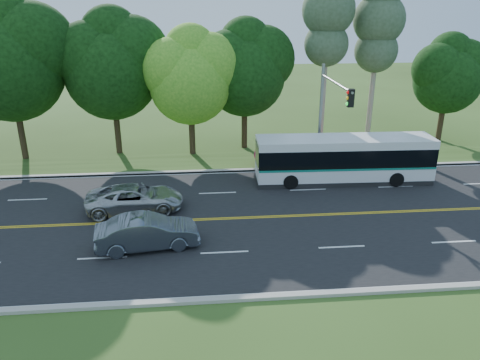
{
  "coord_description": "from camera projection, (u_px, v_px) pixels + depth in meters",
  "views": [
    {
      "loc": [
        -1.48,
        -22.23,
        10.95
      ],
      "look_at": [
        0.71,
        2.0,
        1.39
      ],
      "focal_mm": 35.0,
      "sensor_mm": 36.0,
      "label": 1
    }
  ],
  "objects": [
    {
      "name": "suv",
      "position": [
        135.0,
        198.0,
        25.38
      ],
      "size": [
        5.38,
        2.82,
        1.44
      ],
      "primitive_type": "imported",
      "rotation": [
        0.0,
        0.0,
        1.65
      ],
      "color": "#B3B6B8",
      "rests_on": "road"
    },
    {
      "name": "curb_north",
      "position": [
        223.0,
        171.0,
        31.33
      ],
      "size": [
        60.0,
        0.3,
        0.15
      ],
      "primitive_type": "cube",
      "color": "#ADA89C",
      "rests_on": "ground"
    },
    {
      "name": "traffic_signal",
      "position": [
        329.0,
        107.0,
        28.58
      ],
      "size": [
        0.42,
        6.1,
        7.0
      ],
      "color": "gray",
      "rests_on": "ground"
    },
    {
      "name": "lane_markings",
      "position": [
        228.0,
        218.0,
        24.71
      ],
      "size": [
        57.6,
        13.82,
        0.0
      ],
      "color": "gold",
      "rests_on": "road"
    },
    {
      "name": "bougainvillea_hedge",
      "position": [
        324.0,
        154.0,
        32.63
      ],
      "size": [
        9.5,
        2.25,
        1.5
      ],
      "color": "#A40D3E",
      "rests_on": "ground"
    },
    {
      "name": "ground",
      "position": [
        230.0,
        219.0,
        24.73
      ],
      "size": [
        120.0,
        120.0,
        0.0
      ],
      "primitive_type": "plane",
      "color": "#314C19",
      "rests_on": "ground"
    },
    {
      "name": "sedan",
      "position": [
        147.0,
        232.0,
        21.6
      ],
      "size": [
        4.91,
        2.31,
        1.56
      ],
      "primitive_type": "imported",
      "rotation": [
        0.0,
        0.0,
        1.72
      ],
      "color": "#555D67",
      "rests_on": "road"
    },
    {
      "name": "tree_row",
      "position": [
        145.0,
        61.0,
        33.08
      ],
      "size": [
        44.7,
        9.1,
        13.84
      ],
      "color": "black",
      "rests_on": "ground"
    },
    {
      "name": "road",
      "position": [
        230.0,
        218.0,
        24.73
      ],
      "size": [
        60.0,
        14.0,
        0.02
      ],
      "primitive_type": "cube",
      "color": "black",
      "rests_on": "ground"
    },
    {
      "name": "transit_bus",
      "position": [
        344.0,
        160.0,
        29.22
      ],
      "size": [
        10.99,
        2.68,
        2.86
      ],
      "rotation": [
        0.0,
        0.0,
        -0.03
      ],
      "color": "white",
      "rests_on": "road"
    },
    {
      "name": "grass_verge",
      "position": [
        221.0,
        162.0,
        33.05
      ],
      "size": [
        60.0,
        4.0,
        0.1
      ],
      "primitive_type": "cube",
      "color": "#314C19",
      "rests_on": "ground"
    },
    {
      "name": "curb_south",
      "position": [
        243.0,
        298.0,
        18.07
      ],
      "size": [
        60.0,
        0.3,
        0.15
      ],
      "primitive_type": "cube",
      "color": "#ADA89C",
      "rests_on": "ground"
    }
  ]
}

